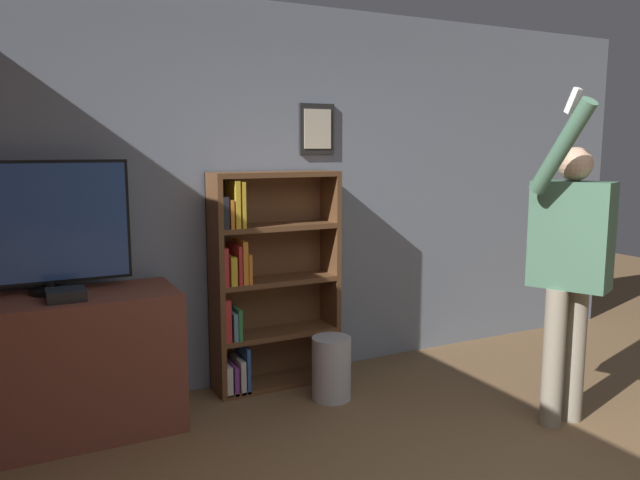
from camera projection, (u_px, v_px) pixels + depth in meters
wall_back at (279, 195)px, 4.54m from camera, size 6.72×0.09×2.70m
tv_ledge at (56, 368)px, 3.63m from camera, size 1.41×0.57×0.85m
television at (46, 226)px, 3.60m from camera, size 0.94×0.22×0.78m
game_console at (66, 295)px, 3.49m from camera, size 0.21×0.19×0.06m
bookshelf at (265, 282)px, 4.38m from camera, size 0.91×0.28×1.53m
person at (571, 259)px, 3.74m from camera, size 0.60×0.58×2.02m
waste_bin at (331, 368)px, 4.22m from camera, size 0.27×0.27×0.43m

